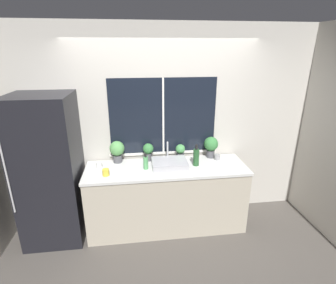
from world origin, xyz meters
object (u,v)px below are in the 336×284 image
Objects in this scene: refrigerator at (50,170)px; potted_plant_center_right at (180,151)px; soap_bottle at (146,163)px; mug_white at (99,165)px; potted_plant_far_left at (117,150)px; mug_grey at (217,157)px; potted_plant_center_left at (148,151)px; mug_yellow at (106,172)px; potted_plant_far_right at (211,145)px; sink at (170,164)px; bottle_tall at (196,157)px.

refrigerator is 1.71m from potted_plant_center_right.
potted_plant_center_right reaches higher than soap_bottle.
mug_white is at bearing 169.94° from soap_bottle.
potted_plant_far_left reaches higher than mug_grey.
mug_yellow is (-0.55, -0.39, -0.10)m from potted_plant_center_left.
potted_plant_far_right is 0.19m from mug_grey.
mug_yellow is at bearing -165.76° from soap_bottle.
sink is 1.50× the size of potted_plant_far_right.
potted_plant_center_right is at bearing 28.29° from soap_bottle.
potted_plant_center_left is at bearing 158.44° from bottle_tall.
potted_plant_far_left is 0.47m from soap_bottle.
sink is at bearing -166.98° from mug_grey.
potted_plant_far_left is at bearing 16.32° from refrigerator.
soap_bottle is at bearing 14.24° from mug_yellow.
potted_plant_far_right is at bearing 127.12° from mug_grey.
mug_grey is 1.61m from mug_white.
potted_plant_far_left is 0.99× the size of potted_plant_far_right.
potted_plant_far_left is at bearing 159.44° from sink.
mug_grey is 1.02× the size of mug_white.
sink is at bearing 2.35° from soap_bottle.
potted_plant_center_right is 1.12m from mug_white.
mug_white reaches higher than mug_grey.
potted_plant_far_left is 0.31m from mug_white.
bottle_tall is 1.28m from mug_white.
bottle_tall is at bearing -156.23° from mug_grey.
refrigerator is 6.22× the size of potted_plant_far_right.
bottle_tall is at bearing -55.30° from potted_plant_center_right.
potted_plant_far_right reaches higher than potted_plant_center_left.
refrigerator is 2.15m from potted_plant_far_right.
potted_plant_far_left is 3.66× the size of mug_grey.
mug_grey is (0.34, 0.15, -0.08)m from bottle_tall.
mug_yellow is at bearing -164.62° from potted_plant_far_right.
potted_plant_center_right is 0.71× the size of potted_plant_far_right.
bottle_tall is at bearing 1.82° from sink.
potted_plant_center_right is 0.57m from soap_bottle.
potted_plant_center_right is at bearing 53.66° from sink.
potted_plant_center_left reaches higher than soap_bottle.
potted_plant_far_left is 1.03× the size of bottle_tall.
sink is 2.13× the size of potted_plant_center_right.
soap_bottle is at bearing -170.20° from mug_grey.
sink is at bearing -0.59° from refrigerator.
potted_plant_center_left is at bearing 79.58° from soap_bottle.
mug_white is at bearing -171.66° from potted_plant_center_right.
potted_plant_center_left is 0.89m from potted_plant_far_right.
sink is 0.37m from bottle_tall.
bottle_tall is 1.18m from mug_yellow.
mug_yellow is at bearing -12.49° from refrigerator.
mug_white is at bearing -145.12° from potted_plant_far_left.
potted_plant_far_left reaches higher than mug_white.
mug_grey is at bearing 2.39° from mug_white.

